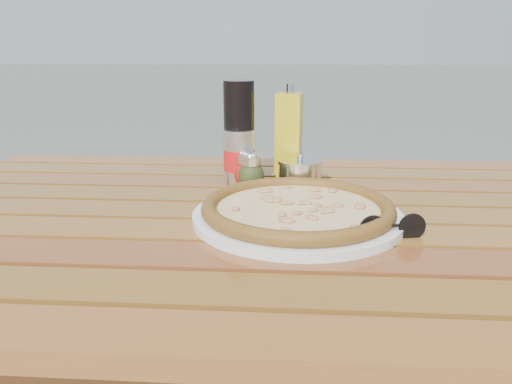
# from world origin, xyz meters

# --- Properties ---
(table) EXTENTS (1.40, 0.90, 0.75)m
(table) POSITION_xyz_m (0.00, -0.00, 0.67)
(table) COLOR #3A220D
(table) RESTS_ON ground
(plate) EXTENTS (0.45, 0.45, 0.01)m
(plate) POSITION_xyz_m (0.08, -0.05, 0.76)
(plate) COLOR silver
(plate) RESTS_ON table
(pizza) EXTENTS (0.45, 0.45, 0.03)m
(pizza) POSITION_xyz_m (0.08, -0.05, 0.77)
(pizza) COLOR #FFEBB6
(pizza) RESTS_ON plate
(pepper_shaker) EXTENTS (0.07, 0.07, 0.08)m
(pepper_shaker) POSITION_xyz_m (-0.03, 0.15, 0.79)
(pepper_shaker) COLOR #A32212
(pepper_shaker) RESTS_ON table
(oregano_shaker) EXTENTS (0.07, 0.07, 0.08)m
(oregano_shaker) POSITION_xyz_m (-0.02, 0.14, 0.79)
(oregano_shaker) COLOR #343F19
(oregano_shaker) RESTS_ON table
(dark_bottle) EXTENTS (0.08, 0.08, 0.22)m
(dark_bottle) POSITION_xyz_m (-0.05, 0.20, 0.86)
(dark_bottle) COLOR black
(dark_bottle) RESTS_ON table
(soda_can) EXTENTS (0.07, 0.07, 0.12)m
(soda_can) POSITION_xyz_m (-0.05, 0.18, 0.81)
(soda_can) COLOR silver
(soda_can) RESTS_ON table
(olive_oil_cruet) EXTENTS (0.06, 0.06, 0.21)m
(olive_oil_cruet) POSITION_xyz_m (0.06, 0.26, 0.85)
(olive_oil_cruet) COLOR gold
(olive_oil_cruet) RESTS_ON table
(parmesan_tin) EXTENTS (0.11, 0.11, 0.07)m
(parmesan_tin) POSITION_xyz_m (0.08, 0.17, 0.78)
(parmesan_tin) COLOR silver
(parmesan_tin) RESTS_ON table
(sunglasses) EXTENTS (0.11, 0.04, 0.04)m
(sunglasses) POSITION_xyz_m (0.22, -0.12, 0.77)
(sunglasses) COLOR black
(sunglasses) RESTS_ON table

